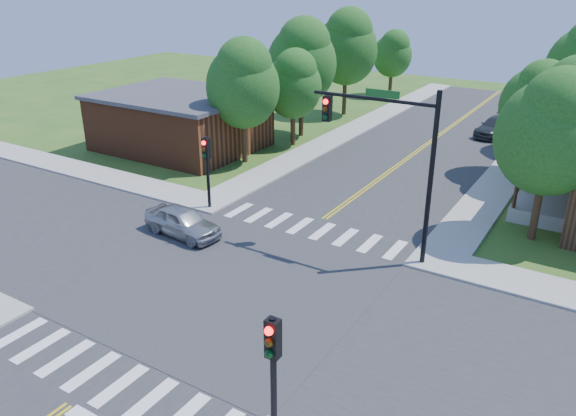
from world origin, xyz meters
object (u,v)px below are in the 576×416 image
Objects in this scene: signal_mast_ne at (392,146)px; car_dgrey at (496,127)px; signal_pole_se at (273,359)px; car_silver at (183,222)px; signal_pole_nw at (207,159)px.

signal_mast_ne is 22.29m from car_dgrey.
signal_pole_se is 0.94× the size of car_silver.
signal_pole_nw is at bearing 23.11° from car_silver.
signal_pole_se is 1.00× the size of signal_pole_nw.
signal_pole_se is 33.23m from car_dgrey.
signal_pole_se is 15.84m from signal_pole_nw.
car_dgrey is (9.10, 21.90, -1.99)m from signal_pole_nw.
signal_pole_nw is (-11.20, 11.20, 0.00)m from signal_pole_se.
car_silver is 0.84× the size of car_dgrey.
signal_pole_se is (1.69, -11.21, -2.19)m from signal_mast_ne.
signal_pole_nw is 0.79× the size of car_dgrey.
car_dgrey is (-2.10, 33.10, -1.99)m from signal_pole_se.
signal_pole_se reaches higher than car_dgrey.
signal_mast_ne reaches higher than car_dgrey.
signal_pole_nw is (-9.51, -0.01, -2.19)m from signal_mast_ne.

